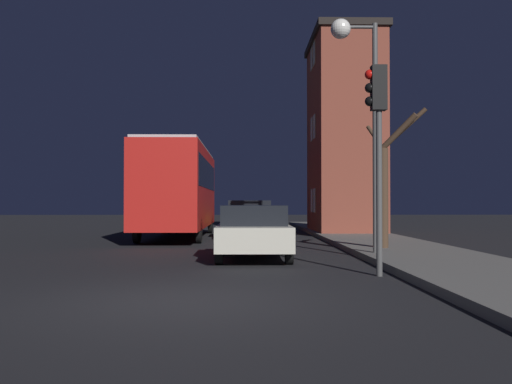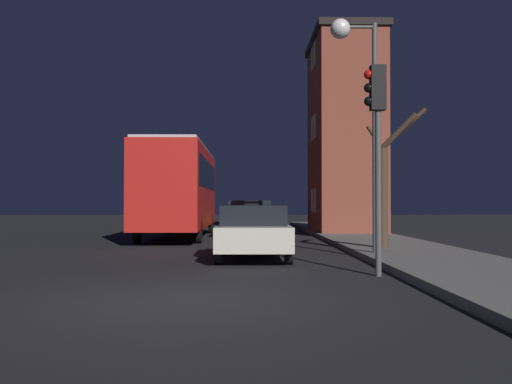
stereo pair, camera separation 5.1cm
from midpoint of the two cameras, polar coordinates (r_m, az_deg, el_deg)
ground_plane at (r=8.77m, az=-7.40°, el=-10.69°), size 120.00×120.00×0.00m
brick_building at (r=27.16m, az=8.92°, el=5.85°), size 3.14×5.74×9.10m
streetlamp at (r=15.41m, az=10.06°, el=11.33°), size 1.23×0.52×6.11m
traffic_light at (r=11.72m, az=12.07°, el=6.61°), size 0.43×0.24×4.22m
bare_tree at (r=16.84m, az=12.92°, el=0.83°), size 1.54×1.37×4.00m
bus at (r=24.09m, az=-7.61°, el=0.73°), size 2.43×10.36×3.75m
car_near_lane at (r=14.73m, az=-0.20°, el=-3.93°), size 1.84×3.87×1.40m
car_mid_lane at (r=23.36m, az=-0.57°, el=-2.67°), size 1.89×4.09×1.55m
car_far_lane at (r=31.22m, az=-0.39°, el=-2.39°), size 1.71×4.37×1.46m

